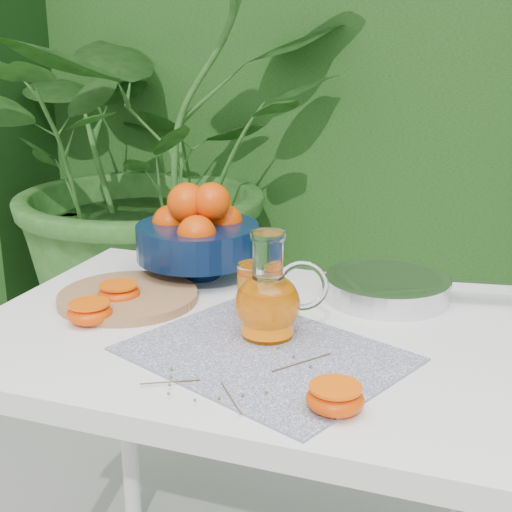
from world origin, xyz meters
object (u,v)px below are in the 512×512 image
(cutting_board, at_px, (128,297))
(saute_pan, at_px, (389,287))
(white_table, at_px, (252,369))
(juice_pitcher, at_px, (269,301))
(fruit_bowl, at_px, (198,233))

(cutting_board, height_order, saute_pan, saute_pan)
(white_table, distance_m, juice_pitcher, 0.16)
(white_table, xyz_separation_m, juice_pitcher, (0.04, -0.03, 0.15))
(saute_pan, bearing_deg, fruit_bowl, 179.44)
(fruit_bowl, height_order, juice_pitcher, fruit_bowl)
(white_table, bearing_deg, saute_pan, 48.09)
(cutting_board, bearing_deg, juice_pitcher, -12.62)
(saute_pan, bearing_deg, cutting_board, -158.76)
(fruit_bowl, distance_m, saute_pan, 0.42)
(fruit_bowl, height_order, saute_pan, fruit_bowl)
(fruit_bowl, bearing_deg, cutting_board, -109.21)
(fruit_bowl, bearing_deg, juice_pitcher, -46.31)
(juice_pitcher, bearing_deg, white_table, 144.87)
(juice_pitcher, bearing_deg, fruit_bowl, 133.69)
(juice_pitcher, bearing_deg, saute_pan, 57.49)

